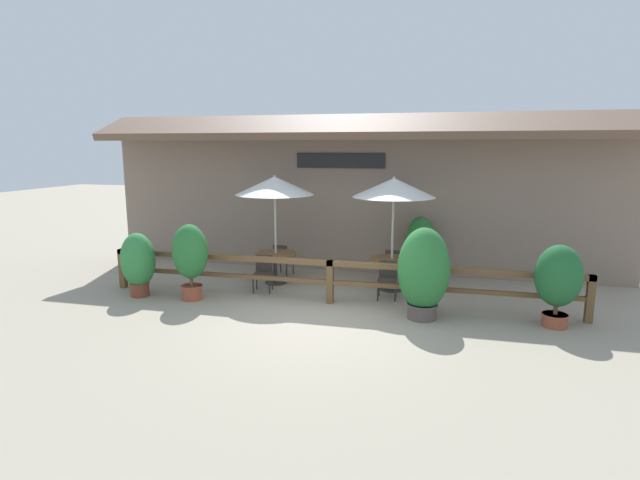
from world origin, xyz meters
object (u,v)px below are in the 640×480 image
object	(u,v)px
dining_table_near	(276,259)
potted_plant_entrance_palm	(558,279)
potted_plant_small_flowering	(423,272)
patio_umbrella_middle	(394,188)
chair_near_wallside	(282,258)
chair_middle_streetside	(387,278)
potted_plant_broad_leaf	(420,242)
potted_plant_corner_fern	(138,262)
dining_table_middle	(392,265)
potted_plant_tall_tropical	(190,256)
chair_middle_wallside	(394,264)
patio_umbrella_near	(275,186)
chair_near_streetside	(263,272)

from	to	relation	value
dining_table_near	potted_plant_entrance_palm	xyz separation A→B (m)	(6.13, -1.66, 0.31)
dining_table_near	potted_plant_small_flowering	xyz separation A→B (m)	(3.66, -1.80, 0.33)
patio_umbrella_middle	potted_plant_small_flowering	distance (m)	2.53
chair_near_wallside	patio_umbrella_middle	bearing A→B (deg)	177.63
chair_middle_streetside	potted_plant_broad_leaf	size ratio (longest dim) A/B	0.52
dining_table_near	potted_plant_corner_fern	bearing A→B (deg)	-145.93
dining_table_middle	potted_plant_tall_tropical	distance (m)	4.64
patio_umbrella_middle	chair_middle_wallside	xyz separation A→B (m)	(-0.01, 0.70, -1.96)
dining_table_middle	potted_plant_corner_fern	world-z (taller)	potted_plant_corner_fern
patio_umbrella_near	potted_plant_corner_fern	size ratio (longest dim) A/B	1.84
potted_plant_corner_fern	potted_plant_entrance_palm	xyz separation A→B (m)	(8.79, 0.14, 0.14)
dining_table_middle	potted_plant_small_flowering	size ratio (longest dim) A/B	0.55
potted_plant_small_flowering	potted_plant_tall_tropical	world-z (taller)	potted_plant_small_flowering
patio_umbrella_near	dining_table_near	size ratio (longest dim) A/B	2.67
dining_table_near	potted_plant_entrance_palm	size ratio (longest dim) A/B	0.64
chair_middle_wallside	chair_middle_streetside	bearing A→B (deg)	96.46
patio_umbrella_near	chair_middle_wallside	xyz separation A→B (m)	(2.85, 0.79, -1.96)
potted_plant_small_flowering	potted_plant_tall_tropical	bearing A→B (deg)	179.53
potted_plant_small_flowering	potted_plant_tall_tropical	distance (m)	5.04
potted_plant_tall_tropical	potted_plant_broad_leaf	bearing A→B (deg)	31.69
chair_middle_wallside	potted_plant_small_flowering	distance (m)	2.76
dining_table_middle	potted_plant_entrance_palm	bearing A→B (deg)	-28.19
chair_near_streetside	potted_plant_corner_fern	xyz separation A→B (m)	(-2.60, -1.07, 0.32)
potted_plant_corner_fern	potted_plant_broad_leaf	xyz separation A→B (m)	(6.12, 3.02, 0.18)
patio_umbrella_middle	potted_plant_entrance_palm	size ratio (longest dim) A/B	1.70
chair_near_wallside	chair_middle_wallside	size ratio (longest dim) A/B	1.00
chair_near_streetside	potted_plant_broad_leaf	size ratio (longest dim) A/B	0.52
dining_table_near	chair_middle_wallside	size ratio (longest dim) A/B	1.20
patio_umbrella_near	patio_umbrella_middle	distance (m)	2.86
patio_umbrella_middle	potted_plant_corner_fern	bearing A→B (deg)	-161.11
patio_umbrella_near	chair_middle_streetside	world-z (taller)	patio_umbrella_near
patio_umbrella_near	potted_plant_corner_fern	xyz separation A→B (m)	(-2.66, -1.80, -1.64)
chair_near_wallside	potted_plant_tall_tropical	bearing A→B (deg)	72.39
potted_plant_tall_tropical	chair_near_streetside	bearing A→B (deg)	38.20
dining_table_near	patio_umbrella_middle	world-z (taller)	patio_umbrella_middle
potted_plant_corner_fern	potted_plant_tall_tropical	world-z (taller)	potted_plant_tall_tropical
potted_plant_tall_tropical	chair_near_wallside	bearing A→B (deg)	62.40
chair_near_streetside	patio_umbrella_middle	world-z (taller)	patio_umbrella_middle
dining_table_near	chair_near_wallside	world-z (taller)	chair_near_wallside
chair_near_wallside	potted_plant_small_flowering	world-z (taller)	potted_plant_small_flowering
patio_umbrella_middle	potted_plant_entrance_palm	bearing A→B (deg)	-28.19
chair_near_wallside	chair_middle_wallside	xyz separation A→B (m)	(2.92, 0.06, 0.00)
chair_middle_streetside	patio_umbrella_middle	bearing A→B (deg)	85.42
dining_table_middle	potted_plant_small_flowering	xyz separation A→B (m)	(0.80, -1.89, 0.33)
chair_near_streetside	dining_table_middle	world-z (taller)	chair_near_streetside
potted_plant_broad_leaf	dining_table_near	bearing A→B (deg)	-160.54
patio_umbrella_middle	dining_table_middle	xyz separation A→B (m)	(-0.00, 0.00, -1.81)
patio_umbrella_middle	dining_table_middle	size ratio (longest dim) A/B	2.67
patio_umbrella_near	potted_plant_entrance_palm	xyz separation A→B (m)	(6.13, -1.66, -1.50)
chair_middle_wallside	dining_table_middle	bearing A→B (deg)	97.69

